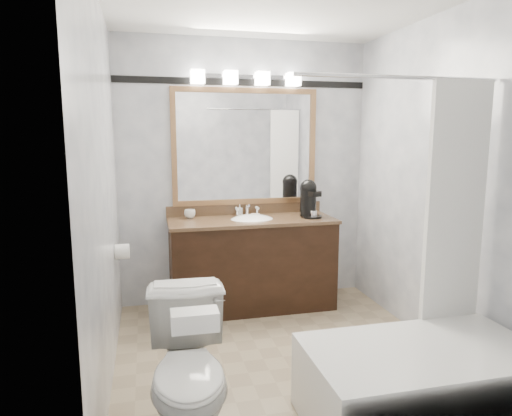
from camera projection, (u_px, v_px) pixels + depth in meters
name	position (u px, v px, depth m)	size (l,w,h in m)	color
room	(285.00, 188.00, 3.16)	(2.42, 2.62, 2.52)	gray
vanity	(252.00, 262.00, 4.26)	(1.53, 0.58, 0.97)	black
mirror	(245.00, 147.00, 4.35)	(1.40, 0.04, 1.10)	#A07148
vanity_light_bar	(246.00, 78.00, 4.19)	(1.02, 0.14, 0.12)	silver
accent_stripe	(245.00, 82.00, 4.26)	(2.40, 0.01, 0.06)	black
bathtub	(423.00, 374.00, 2.58)	(1.30, 0.75, 1.96)	white
tp_roll	(122.00, 252.00, 3.62)	(0.12, 0.12, 0.11)	white
toilet	(190.00, 373.00, 2.37)	(0.44, 0.77, 0.78)	white
tissue_box	(195.00, 320.00, 1.98)	(0.21, 0.11, 0.08)	white
coffee_maker	(309.00, 198.00, 4.27)	(0.19, 0.23, 0.35)	black
cup_left	(190.00, 214.00, 4.22)	(0.10, 0.10, 0.08)	white
soap_bottle_a	(240.00, 210.00, 4.38)	(0.05, 0.05, 0.10)	white
soap_bar	(255.00, 215.00, 4.32)	(0.08, 0.05, 0.02)	beige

